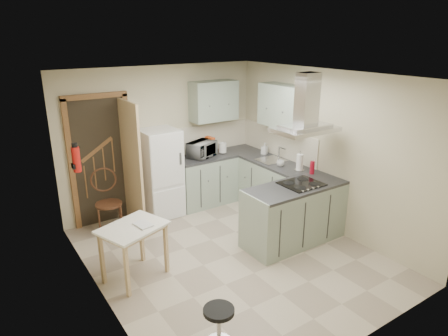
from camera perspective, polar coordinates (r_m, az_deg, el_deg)
floor at (r=5.81m, az=1.00°, el=-12.35°), size 4.20×4.20×0.00m
ceiling at (r=5.00m, az=1.16°, el=13.01°), size 4.20×4.20×0.00m
back_wall at (r=7.02m, az=-8.79°, el=4.11°), size 3.60×0.00×3.60m
left_wall at (r=4.56m, az=-17.91°, el=-4.79°), size 0.00×4.20×4.20m
right_wall at (r=6.43m, az=14.38°, el=2.36°), size 0.00×4.20×4.20m
doorway at (r=6.68m, az=-17.13°, el=0.93°), size 1.10×0.12×2.10m
fridge at (r=6.83m, az=-9.01°, el=-0.72°), size 0.60×0.60×1.50m
counter_back at (r=7.30m, az=-2.78°, el=-1.70°), size 1.08×0.60×0.90m
counter_right at (r=7.24m, az=5.70°, el=-1.95°), size 0.60×1.95×0.90m
splashback at (r=7.48m, az=-2.04°, el=4.43°), size 1.68×0.02×0.50m
wall_cabinet_back at (r=7.19m, az=-1.48°, el=9.56°), size 0.85×0.35×0.70m
wall_cabinet_right at (r=6.75m, az=8.41°, el=8.76°), size 0.35×0.90×0.70m
peninsula at (r=6.06m, az=10.05°, el=-6.45°), size 1.55×0.65×0.90m
hob at (r=5.95m, az=11.00°, el=-2.22°), size 0.58×0.50×0.01m
extractor_hood at (r=5.71m, az=11.50°, el=5.43°), size 0.90×0.55×0.10m
sink at (r=6.97m, az=6.73°, el=1.13°), size 0.45×0.40×0.01m
fire_extinguisher at (r=5.31m, az=-20.35°, el=1.16°), size 0.10×0.10×0.32m
drop_leaf_table at (r=5.29m, az=-12.64°, el=-11.64°), size 0.93×0.81×0.73m
bentwood_chair at (r=6.50m, az=-16.15°, el=-4.98°), size 0.50×0.50×0.93m
stool at (r=4.30m, az=-0.74°, el=-21.66°), size 0.41×0.41×0.42m
microwave at (r=7.10m, az=-3.19°, el=2.69°), size 0.59×0.51×0.28m
kettle at (r=7.30m, az=-0.22°, el=2.92°), size 0.15×0.15×0.21m
cereal_box at (r=7.32m, az=-2.01°, el=3.31°), size 0.10×0.21×0.30m
soap_bottle at (r=7.29m, az=5.79°, el=2.78°), size 0.13×0.13×0.21m
paper_towel at (r=6.50m, az=10.76°, el=0.85°), size 0.12×0.12×0.28m
cup at (r=6.67m, az=8.07°, el=0.66°), size 0.15×0.15×0.10m
red_bottle at (r=6.38m, az=12.49°, el=0.06°), size 0.08×0.08×0.20m
book at (r=5.06m, az=-12.33°, el=-7.76°), size 0.21×0.26×0.11m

